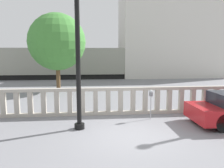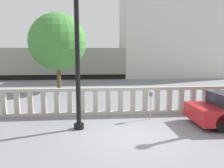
# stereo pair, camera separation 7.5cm
# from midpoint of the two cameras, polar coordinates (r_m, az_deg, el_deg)

# --- Properties ---
(ground_plane) EXTENTS (160.00, 160.00, 0.00)m
(ground_plane) POSITION_cam_midpoint_polar(r_m,az_deg,el_deg) (7.73, 4.67, -13.32)
(ground_plane) COLOR slate
(balustrade) EXTENTS (13.53, 0.24, 1.26)m
(balustrade) POSITION_cam_midpoint_polar(r_m,az_deg,el_deg) (10.10, 2.05, -4.44)
(balustrade) COLOR #ADA599
(balustrade) RESTS_ON ground
(lamppost) EXTENTS (0.38, 0.38, 6.51)m
(lamppost) POSITION_cam_midpoint_polar(r_m,az_deg,el_deg) (8.00, -9.27, 12.45)
(lamppost) COLOR black
(lamppost) RESTS_ON ground
(parking_meter) EXTENTS (0.16, 0.16, 1.28)m
(parking_meter) POSITION_cam_midpoint_polar(r_m,az_deg,el_deg) (9.42, 9.93, -3.03)
(parking_meter) COLOR #99999E
(parking_meter) RESTS_ON ground
(train_near) EXTENTS (22.81, 3.04, 3.97)m
(train_near) POSITION_cam_midpoint_polar(r_m,az_deg,el_deg) (24.84, -4.50, 5.64)
(train_near) COLOR black
(train_near) RESTS_ON ground
(train_far) EXTENTS (20.02, 2.81, 3.96)m
(train_far) POSITION_cam_midpoint_polar(r_m,az_deg,el_deg) (31.49, 6.96, 6.11)
(train_far) COLOR black
(train_far) RESTS_ON ground
(building_block) EXTENTS (13.42, 6.06, 9.72)m
(building_block) POSITION_cam_midpoint_polar(r_m,az_deg,el_deg) (28.29, 16.28, 11.89)
(building_block) COLOR beige
(building_block) RESTS_ON ground
(tree_left) EXTENTS (4.15, 4.15, 5.70)m
(tree_left) POSITION_cam_midpoint_polar(r_m,az_deg,el_deg) (16.67, -14.30, 10.58)
(tree_left) COLOR brown
(tree_left) RESTS_ON ground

